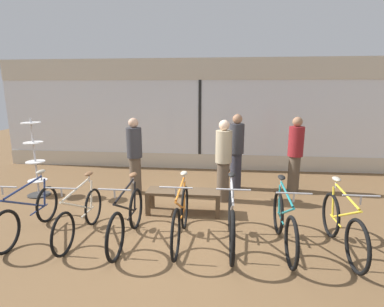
% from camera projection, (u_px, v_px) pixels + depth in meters
% --- Properties ---
extents(ground_plane, '(24.00, 24.00, 0.00)m').
position_uv_depth(ground_plane, '(181.00, 230.00, 5.12)').
color(ground_plane, brown).
extents(shop_back_wall, '(12.00, 0.08, 3.20)m').
position_uv_depth(shop_back_wall, '(200.00, 114.00, 8.68)').
color(shop_back_wall, beige).
rests_on(shop_back_wall, ground_plane).
extents(bicycle_far_left, '(0.46, 1.72, 1.01)m').
position_uv_depth(bicycle_far_left, '(29.00, 214.00, 4.87)').
color(bicycle_far_left, black).
rests_on(bicycle_far_left, ground_plane).
extents(bicycle_left, '(0.46, 1.66, 1.00)m').
position_uv_depth(bicycle_left, '(80.00, 216.00, 4.79)').
color(bicycle_left, black).
rests_on(bicycle_left, ground_plane).
extents(bicycle_center_left, '(0.46, 1.70, 1.03)m').
position_uv_depth(bicycle_center_left, '(127.00, 219.00, 4.65)').
color(bicycle_center_left, black).
rests_on(bicycle_center_left, ground_plane).
extents(bicycle_center, '(0.46, 1.73, 1.05)m').
position_uv_depth(bicycle_center, '(181.00, 217.00, 4.66)').
color(bicycle_center, black).
rests_on(bicycle_center, ground_plane).
extents(bicycle_center_right, '(0.46, 1.75, 1.06)m').
position_uv_depth(bicycle_center_right, '(231.00, 220.00, 4.55)').
color(bicycle_center_right, black).
rests_on(bicycle_center_right, ground_plane).
extents(bicycle_right, '(0.46, 1.71, 1.04)m').
position_uv_depth(bicycle_right, '(284.00, 223.00, 4.47)').
color(bicycle_right, black).
rests_on(bicycle_right, ground_plane).
extents(bicycle_far_right, '(0.46, 1.71, 1.04)m').
position_uv_depth(bicycle_far_right, '(342.00, 226.00, 4.38)').
color(bicycle_far_right, black).
rests_on(bicycle_far_right, ground_plane).
extents(accessory_rack, '(0.48, 0.48, 1.74)m').
position_uv_depth(accessory_rack, '(36.00, 165.00, 6.62)').
color(accessory_rack, '#333333').
rests_on(accessory_rack, ground_plane).
extents(display_bench, '(1.40, 0.44, 0.46)m').
position_uv_depth(display_bench, '(184.00, 195.00, 5.73)').
color(display_bench, brown).
rests_on(display_bench, ground_plane).
extents(customer_near_rack, '(0.37, 0.51, 1.74)m').
position_uv_depth(customer_near_rack, '(223.00, 158.00, 6.27)').
color(customer_near_rack, brown).
rests_on(customer_near_rack, ground_plane).
extents(customer_by_window, '(0.48, 0.48, 1.75)m').
position_uv_depth(customer_by_window, '(295.00, 153.00, 6.82)').
color(customer_by_window, brown).
rests_on(customer_by_window, ground_plane).
extents(customer_mid_floor, '(0.44, 0.44, 1.73)m').
position_uv_depth(customer_mid_floor, '(135.00, 154.00, 6.72)').
color(customer_mid_floor, brown).
rests_on(customer_mid_floor, ground_plane).
extents(customer_near_bench, '(0.47, 0.47, 1.79)m').
position_uv_depth(customer_near_bench, '(236.00, 150.00, 7.04)').
color(customer_near_bench, '#2D2D38').
rests_on(customer_near_bench, ground_plane).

